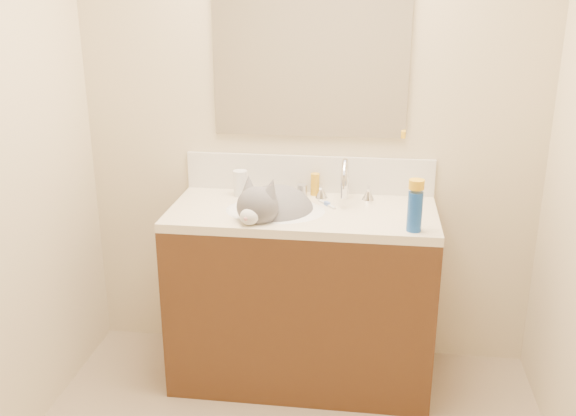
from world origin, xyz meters
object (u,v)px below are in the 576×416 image
(basin, at_px, (275,225))
(faucet, at_px, (345,184))
(cat, at_px, (273,213))
(spray_can, at_px, (415,212))
(pill_bottle, at_px, (240,183))
(silver_jar, at_px, (302,190))
(vanity_cabinet, at_px, (302,299))
(amber_bottle, at_px, (315,184))

(basin, height_order, faucet, faucet)
(cat, distance_m, spray_can, 0.64)
(spray_can, bearing_deg, pill_bottle, 155.17)
(silver_jar, xyz_separation_m, spray_can, (0.51, -0.40, 0.05))
(vanity_cabinet, height_order, spray_can, spray_can)
(faucet, distance_m, silver_jar, 0.22)
(pill_bottle, relative_size, amber_bottle, 1.15)
(amber_bottle, height_order, spray_can, spray_can)
(cat, bearing_deg, pill_bottle, 152.43)
(vanity_cabinet, distance_m, silver_jar, 0.52)
(faucet, xyz_separation_m, silver_jar, (-0.20, 0.05, -0.06))
(basin, relative_size, silver_jar, 7.85)
(silver_jar, height_order, spray_can, spray_can)
(faucet, height_order, spray_can, faucet)
(basin, height_order, cat, cat)
(vanity_cabinet, bearing_deg, faucet, 37.29)
(pill_bottle, relative_size, spray_can, 0.73)
(spray_can, bearing_deg, silver_jar, 141.80)
(amber_bottle, relative_size, spray_can, 0.64)
(basin, xyz_separation_m, cat, (-0.01, -0.00, 0.06))
(vanity_cabinet, height_order, pill_bottle, pill_bottle)
(basin, bearing_deg, spray_can, -16.41)
(vanity_cabinet, bearing_deg, silver_jar, 97.30)
(basin, distance_m, cat, 0.06)
(faucet, height_order, cat, faucet)
(pill_bottle, height_order, amber_bottle, pill_bottle)
(cat, bearing_deg, amber_bottle, 74.56)
(basin, height_order, spray_can, spray_can)
(silver_jar, relative_size, spray_can, 0.34)
(faucet, distance_m, pill_bottle, 0.50)
(vanity_cabinet, xyz_separation_m, basin, (-0.12, -0.03, 0.38))
(cat, relative_size, silver_jar, 9.08)
(faucet, height_order, pill_bottle, faucet)
(faucet, distance_m, spray_can, 0.46)
(amber_bottle, bearing_deg, vanity_cabinet, -99.22)
(amber_bottle, bearing_deg, silver_jar, -156.70)
(amber_bottle, xyz_separation_m, spray_can, (0.45, -0.42, 0.03))
(pill_bottle, bearing_deg, amber_bottle, 8.69)
(basin, distance_m, amber_bottle, 0.32)
(vanity_cabinet, relative_size, amber_bottle, 11.26)
(vanity_cabinet, height_order, cat, cat)
(basin, bearing_deg, faucet, 29.12)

